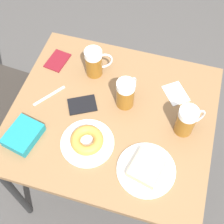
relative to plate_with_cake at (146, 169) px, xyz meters
name	(u,v)px	position (x,y,z in m)	size (l,w,h in m)	color
ground_plane	(112,174)	(0.21, 0.20, -0.75)	(8.00, 8.00, 0.00)	#474442
table	(112,122)	(0.21, 0.20, -0.08)	(0.81, 0.90, 0.73)	olive
plate_with_cake	(146,169)	(0.00, 0.00, 0.00)	(0.24, 0.24, 0.04)	white
plate_with_donut	(87,141)	(0.05, 0.26, 0.01)	(0.23, 0.23, 0.05)	white
beer_mug_left	(95,62)	(0.42, 0.35, 0.06)	(0.09, 0.12, 0.15)	#8C5619
beer_mug_center	(126,93)	(0.29, 0.16, 0.06)	(0.13, 0.08, 0.15)	#8C5619
beer_mug_right	(187,120)	(0.23, -0.11, 0.06)	(0.10, 0.11, 0.15)	#8C5619
napkin_folded	(176,94)	(0.40, -0.05, -0.01)	(0.15, 0.14, 0.00)	white
fork	(49,96)	(0.23, 0.51, -0.01)	(0.14, 0.11, 0.00)	silver
passport_near_edge	(58,61)	(0.44, 0.55, -0.01)	(0.14, 0.11, 0.01)	maroon
passport_far_edge	(82,105)	(0.22, 0.35, -0.01)	(0.14, 0.15, 0.01)	black
blue_pouch	(23,135)	(0.00, 0.53, 0.01)	(0.17, 0.15, 0.04)	teal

